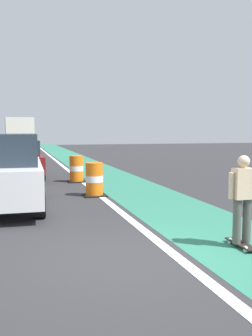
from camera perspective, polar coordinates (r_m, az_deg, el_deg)
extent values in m
plane|color=#2D2D30|center=(6.38, -0.51, -13.73)|extent=(100.00, 100.00, 0.00)
cube|color=#2D755B|center=(18.36, -3.41, -0.87)|extent=(2.50, 80.00, 0.01)
cube|color=silver|center=(18.09, -8.05, -1.02)|extent=(0.20, 80.00, 0.01)
cube|color=black|center=(7.25, 17.26, -11.03)|extent=(0.24, 0.81, 0.02)
cylinder|color=silver|center=(7.00, 17.86, -11.75)|extent=(0.04, 0.11, 0.11)
cylinder|color=silver|center=(7.50, 16.69, -10.53)|extent=(0.04, 0.11, 0.11)
cylinder|color=silver|center=(7.42, 15.66, -10.67)|extent=(0.04, 0.11, 0.11)
cylinder|color=#514C47|center=(7.19, 18.04, -7.70)|extent=(0.15, 0.15, 0.82)
cylinder|color=#514C47|center=(7.08, 16.67, -7.86)|extent=(0.15, 0.15, 0.82)
cube|color=beige|center=(7.01, 17.53, -2.29)|extent=(0.37, 0.23, 0.56)
cylinder|color=beige|center=(6.89, 15.83, -2.61)|extent=(0.09, 0.09, 0.48)
sphere|color=beige|center=(6.97, 17.63, 0.97)|extent=(0.22, 0.22, 0.22)
cube|color=silver|center=(10.67, -17.82, -1.71)|extent=(1.96, 4.65, 0.90)
cube|color=#232D38|center=(10.60, -17.97, 2.85)|extent=(1.69, 2.89, 0.80)
cylinder|color=black|center=(12.13, -13.52, -2.86)|extent=(0.30, 0.69, 0.68)
cylinder|color=black|center=(9.32, -13.15, -5.45)|extent=(0.30, 0.69, 0.68)
cube|color=maroon|center=(17.10, -16.02, 0.76)|extent=(1.98, 4.16, 0.72)
cube|color=#232D38|center=(16.80, -16.06, 3.00)|extent=(1.68, 1.78, 0.64)
cylinder|color=black|center=(18.38, -18.70, -0.11)|extent=(0.30, 0.69, 0.68)
cylinder|color=black|center=(18.44, -13.60, 0.05)|extent=(0.30, 0.69, 0.68)
cylinder|color=black|center=(15.86, -18.77, -1.01)|extent=(0.30, 0.69, 0.68)
cylinder|color=black|center=(15.92, -12.86, -0.82)|extent=(0.30, 0.69, 0.68)
cube|color=maroon|center=(24.00, -17.05, 2.12)|extent=(1.90, 4.12, 0.72)
cube|color=#232D38|center=(23.72, -17.10, 3.72)|extent=(1.64, 1.74, 0.64)
cylinder|color=black|center=(25.31, -15.17, 1.53)|extent=(0.29, 0.68, 0.68)
cylinder|color=black|center=(22.77, -14.97, 1.08)|extent=(0.29, 0.68, 0.68)
cylinder|color=orange|center=(12.17, -4.87, -3.12)|extent=(0.56, 0.56, 0.42)
cylinder|color=white|center=(12.13, -4.88, -1.65)|extent=(0.57, 0.57, 0.21)
cylinder|color=orange|center=(12.09, -4.90, -0.17)|extent=(0.56, 0.56, 0.42)
cube|color=black|center=(12.21, -4.86, -4.19)|extent=(0.73, 0.73, 0.04)
cylinder|color=orange|center=(15.52, -7.60, -1.22)|extent=(0.56, 0.56, 0.42)
cylinder|color=white|center=(15.49, -7.62, -0.07)|extent=(0.57, 0.57, 0.21)
cylinder|color=orange|center=(15.46, -7.63, 1.10)|extent=(0.56, 0.56, 0.42)
cube|color=black|center=(15.55, -7.59, -2.06)|extent=(0.73, 0.73, 0.04)
cube|color=silver|center=(34.98, -16.13, 5.32)|extent=(2.55, 5.70, 2.50)
cube|color=#19478C|center=(38.83, -16.37, 4.67)|extent=(2.28, 2.00, 2.10)
cylinder|color=black|center=(38.64, -17.84, 3.06)|extent=(0.34, 0.97, 0.96)
cylinder|color=black|center=(38.72, -14.79, 3.16)|extent=(0.34, 0.97, 0.96)
cylinder|color=black|center=(33.59, -17.70, 2.70)|extent=(0.34, 0.97, 0.96)
cylinder|color=black|center=(33.69, -14.19, 2.80)|extent=(0.34, 0.97, 0.96)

